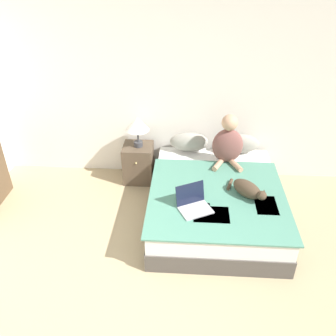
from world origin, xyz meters
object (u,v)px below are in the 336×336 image
laptop_open (194,204)px  nightstand (138,163)px  pillow_near (189,142)px  person_sitting (228,143)px  table_lamp (137,125)px  pillow_far (239,143)px  cat_tabby (248,189)px  bed (215,202)px

laptop_open → nightstand: size_ratio=0.79×
pillow_near → person_sitting: (0.52, -0.27, 0.15)m
pillow_near → table_lamp: bearing=-173.6°
pillow_far → nightstand: 1.49m
laptop_open → nightstand: laptop_open is taller
pillow_far → cat_tabby: bearing=-90.4°
pillow_near → bed: bearing=-67.8°
laptop_open → nightstand: 1.51m
bed → pillow_near: size_ratio=3.63×
pillow_far → laptop_open: size_ratio=1.23×
cat_tabby → table_lamp: table_lamp is taller
pillow_far → nightstand: (-1.45, -0.08, -0.33)m
pillow_far → bed: bearing=-112.2°
pillow_near → table_lamp: 0.78m
laptop_open → pillow_far: bearing=37.1°
bed → nightstand: bearing=143.8°
bed → laptop_open: laptop_open is taller
pillow_far → table_lamp: table_lamp is taller
cat_tabby → nightstand: 1.77m
bed → laptop_open: (-0.29, -0.45, 0.30)m
person_sitting → cat_tabby: (0.19, -0.78, -0.19)m
pillow_near → person_sitting: bearing=-28.0°
bed → laptop_open: size_ratio=4.47×
cat_tabby → pillow_far: bearing=136.2°
person_sitting → laptop_open: bearing=-112.9°
pillow_near → nightstand: size_ratio=0.97×
cat_tabby → nightstand: (-1.45, 0.98, -0.29)m
cat_tabby → person_sitting: bearing=150.3°
person_sitting → table_lamp: bearing=171.1°
laptop_open → cat_tabby: bearing=-4.0°
person_sitting → laptop_open: 1.17m
bed → pillow_far: size_ratio=3.63×
pillow_near → pillow_far: same height
pillow_far → nightstand: bearing=-176.9°
pillow_near → cat_tabby: (0.71, -1.06, -0.04)m
bed → cat_tabby: (0.35, -0.18, 0.34)m
pillow_near → nightstand: (-0.74, -0.08, -0.33)m
pillow_far → person_sitting: bearing=-125.9°
pillow_far → cat_tabby: (-0.01, -1.06, -0.04)m
bed → person_sitting: bearing=75.2°
table_lamp → laptop_open: bearing=-57.4°
nightstand → table_lamp: table_lamp is taller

